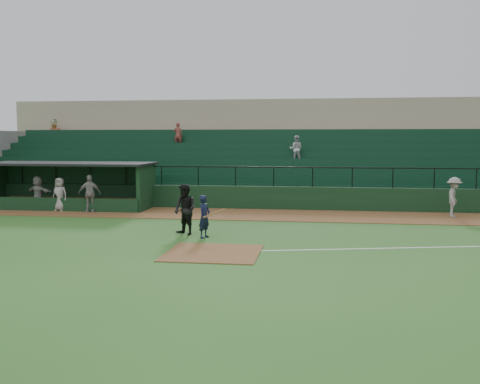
# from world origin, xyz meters

# --- Properties ---
(ground) EXTENTS (90.00, 90.00, 0.00)m
(ground) POSITION_xyz_m (0.00, 0.00, 0.00)
(ground) COLOR #295A1D
(ground) RESTS_ON ground
(warning_track) EXTENTS (40.00, 4.00, 0.03)m
(warning_track) POSITION_xyz_m (0.00, 8.00, 0.01)
(warning_track) COLOR brown
(warning_track) RESTS_ON ground
(home_plate_dirt) EXTENTS (3.00, 3.00, 0.03)m
(home_plate_dirt) POSITION_xyz_m (0.00, -1.00, 0.01)
(home_plate_dirt) COLOR brown
(home_plate_dirt) RESTS_ON ground
(foul_line) EXTENTS (17.49, 4.44, 0.01)m
(foul_line) POSITION_xyz_m (8.00, 1.20, 0.01)
(foul_line) COLOR white
(foul_line) RESTS_ON ground
(stadium_structure) EXTENTS (38.00, 13.08, 6.40)m
(stadium_structure) POSITION_xyz_m (-0.00, 16.46, 2.30)
(stadium_structure) COLOR black
(stadium_structure) RESTS_ON ground
(dugout) EXTENTS (8.90, 3.20, 2.42)m
(dugout) POSITION_xyz_m (-9.75, 9.56, 1.33)
(dugout) COLOR black
(dugout) RESTS_ON ground
(batter_at_plate) EXTENTS (1.07, 0.71, 1.59)m
(batter_at_plate) POSITION_xyz_m (-0.84, 1.66, 0.80)
(batter_at_plate) COLOR black
(batter_at_plate) RESTS_ON ground
(umpire) EXTENTS (1.20, 1.15, 1.95)m
(umpire) POSITION_xyz_m (-1.72, 2.21, 0.97)
(umpire) COLOR black
(umpire) RESTS_ON ground
(runner) EXTENTS (1.01, 1.35, 1.86)m
(runner) POSITION_xyz_m (9.56, 8.42, 0.96)
(runner) COLOR gray
(runner) RESTS_ON warning_track
(dugout_player_a) EXTENTS (1.17, 0.72, 1.85)m
(dugout_player_a) POSITION_xyz_m (-7.97, 7.66, 0.96)
(dugout_player_a) COLOR gray
(dugout_player_a) RESTS_ON warning_track
(dugout_player_b) EXTENTS (0.89, 0.66, 1.68)m
(dugout_player_b) POSITION_xyz_m (-9.61, 7.82, 0.87)
(dugout_player_b) COLOR #9D9893
(dugout_player_b) RESTS_ON warning_track
(dugout_player_c) EXTENTS (1.68, 0.98, 1.72)m
(dugout_player_c) POSITION_xyz_m (-11.07, 8.34, 0.89)
(dugout_player_c) COLOR #9C9892
(dugout_player_c) RESTS_ON warning_track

